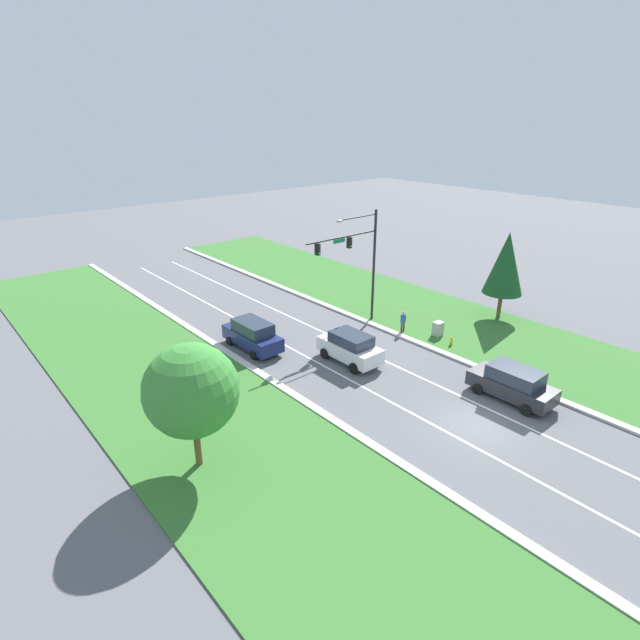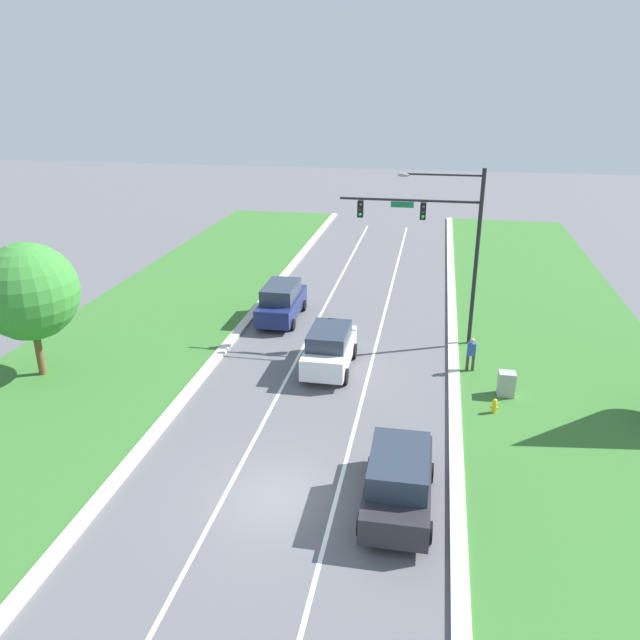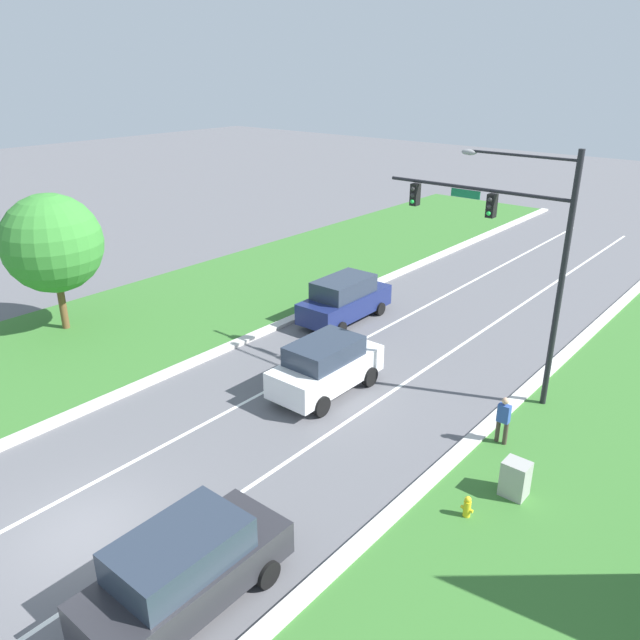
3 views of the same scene
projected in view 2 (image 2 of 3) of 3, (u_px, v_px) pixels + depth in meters
The scene contains 14 objects.
ground_plane at pixel (280, 497), 20.21m from camera, with size 160.00×160.00×0.00m, color #5B5B60.
curb_strip_right at pixel (458, 516), 19.21m from camera, with size 0.50×90.00×0.15m.
curb_strip_left at pixel (119, 476), 21.16m from camera, with size 0.50×90.00×0.15m.
grass_verge_right at pixel (640, 539), 18.32m from camera, with size 10.00×90.00×0.08m.
lane_stripe_inner_left at pixel (227, 491), 20.52m from camera, with size 0.14×81.00×0.01m.
lane_stripe_inner_right at pixel (335, 504), 19.90m from camera, with size 0.14×81.00×0.01m.
traffic_signal_mast at pixel (440, 232), 30.12m from camera, with size 6.84×0.41×8.84m.
charcoal_suv at pixel (399, 479), 19.41m from camera, with size 2.22×4.86×2.00m.
navy_suv at pixel (282, 301), 34.89m from camera, with size 2.16×5.00×2.08m.
white_suv at pixel (330, 348), 28.77m from camera, with size 2.13×4.57×2.06m.
utility_cabinet at pixel (506, 385), 26.42m from camera, with size 0.70×0.60×1.14m.
pedestrian at pixel (471, 353), 28.55m from camera, with size 0.40×0.22×1.69m.
fire_hydrant at pixel (494, 407), 25.10m from camera, with size 0.34×0.20×0.70m.
oak_near_left_tree at pixel (29, 292), 27.09m from camera, with size 4.30×4.30×6.19m.
Camera 2 is at (4.37, -16.25, 12.65)m, focal length 35.00 mm.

